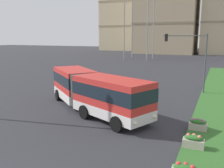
{
  "coord_description": "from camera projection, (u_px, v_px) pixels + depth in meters",
  "views": [
    {
      "loc": [
        8.17,
        -5.13,
        5.84
      ],
      "look_at": [
        0.58,
        12.35,
        2.2
      ],
      "focal_mm": 39.98,
      "sensor_mm": 36.0,
      "label": 1
    }
  ],
  "objects": [
    {
      "name": "articulated_bus",
      "position": [
        92.0,
        90.0,
        19.64
      ],
      "size": [
        11.16,
        8.34,
        3.0
      ],
      "color": "red",
      "rests_on": "ground"
    },
    {
      "name": "traffic_light_far_right",
      "position": [
        191.0,
        52.0,
        25.85
      ],
      "size": [
        4.46,
        0.28,
        6.12
      ],
      "color": "#474C51",
      "rests_on": "ground"
    },
    {
      "name": "flower_planter_3",
      "position": [
        198.0,
        124.0,
        15.58
      ],
      "size": [
        1.1,
        0.56,
        0.74
      ],
      "color": "#B7AD9E",
      "rests_on": "grass_median"
    },
    {
      "name": "flower_planter_2",
      "position": [
        194.0,
        141.0,
        13.11
      ],
      "size": [
        1.1,
        0.56,
        0.74
      ],
      "color": "#B7AD9E",
      "rests_on": "grass_median"
    }
  ]
}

